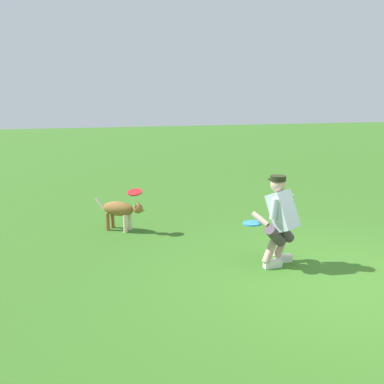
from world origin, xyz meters
The scene contains 5 objects.
ground_plane centered at (0.00, 0.00, 0.00)m, with size 60.00×60.00×0.00m, color #366A21.
person centered at (0.49, -0.87, 0.70)m, with size 0.71×0.53×1.29m.
dog centered at (2.46, -3.11, 0.38)m, with size 0.84×0.70×0.57m.
frisbee_flying centered at (2.23, -2.92, 0.74)m, with size 0.25×0.25×0.02m, color red.
frisbee_held centered at (0.85, -1.01, 0.61)m, with size 0.28×0.28×0.02m, color #3286DE.
Camera 1 is at (3.30, 4.25, 2.36)m, focal length 39.49 mm.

